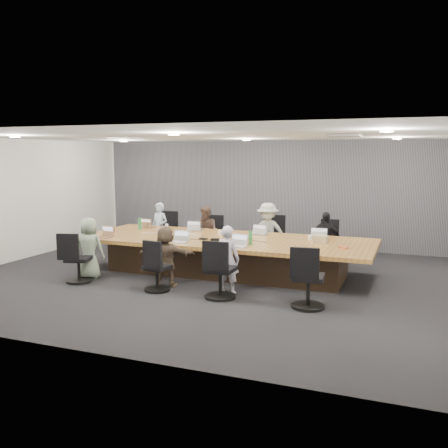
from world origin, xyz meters
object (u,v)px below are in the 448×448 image
(laptop_0, at_px, (148,227))
(bottle_green_left, at_px, (140,224))
(bottle_clear, at_px, (167,229))
(canvas_bag, at_px, (321,239))
(chair_3, at_px, (327,247))
(mug_brown, at_px, (113,229))
(stapler, at_px, (215,240))
(chair_7, at_px, (308,282))
(laptop_4, at_px, (105,237))
(chair_0, at_px, (166,235))
(person_3, at_px, (325,239))
(laptop_3, at_px, (321,237))
(person_5, at_px, (166,256))
(person_1, at_px, (207,232))
(chair_2, at_px, (272,241))
(snack_packet, at_px, (343,248))
(person_2, at_px, (268,233))
(person_6, at_px, (227,259))
(chair_5, at_px, (157,271))
(person_4, at_px, (89,248))
(conference_table, at_px, (226,254))
(chair_6, at_px, (220,274))
(laptop_2, at_px, (261,233))
(bottle_green_right, at_px, (250,238))
(chair_4, at_px, (79,263))
(laptop_6, at_px, (238,246))
(person_0, at_px, (160,228))
(chair_1, at_px, (212,240))

(laptop_0, relative_size, bottle_green_left, 1.26)
(bottle_clear, relative_size, canvas_bag, 0.86)
(chair_3, bearing_deg, mug_brown, 20.41)
(stapler, bearing_deg, canvas_bag, -5.38)
(laptop_0, bearing_deg, mug_brown, 67.27)
(chair_7, distance_m, laptop_4, 4.56)
(chair_0, xyz_separation_m, mug_brown, (-0.38, -1.81, 0.40))
(person_3, height_order, laptop_4, person_3)
(laptop_3, distance_m, person_5, 3.29)
(person_1, xyz_separation_m, mug_brown, (-1.65, -1.46, 0.18))
(chair_2, xyz_separation_m, laptop_4, (-2.90, -2.50, 0.32))
(bottle_clear, xyz_separation_m, snack_packet, (3.80, -0.30, -0.10))
(chair_3, bearing_deg, person_2, 13.35)
(chair_0, distance_m, person_6, 4.16)
(chair_5, bearing_deg, person_6, 25.66)
(person_3, bearing_deg, person_4, -146.92)
(chair_5, height_order, bottle_green_left, bottle_green_left)
(chair_2, xyz_separation_m, person_5, (-1.19, -3.05, 0.15))
(snack_packet, bearing_deg, conference_table, 173.77)
(chair_6, xyz_separation_m, person_5, (-1.23, 0.35, 0.15))
(conference_table, height_order, person_5, person_5)
(person_5, bearing_deg, laptop_2, -133.65)
(chair_5, xyz_separation_m, person_1, (-0.32, 3.05, 0.25))
(conference_table, relative_size, bottle_green_right, 22.82)
(chair_2, xyz_separation_m, laptop_2, (0.00, -0.90, 0.32))
(person_3, distance_m, bottle_green_right, 2.16)
(chair_6, bearing_deg, laptop_4, 163.21)
(person_1, height_order, laptop_4, person_1)
(person_3, distance_m, stapler, 2.59)
(chair_2, height_order, chair_4, chair_2)
(chair_4, height_order, chair_5, chair_4)
(bottle_green_left, relative_size, mug_brown, 2.34)
(laptop_6, xyz_separation_m, bottle_clear, (-1.93, 0.84, 0.10))
(person_3, height_order, person_4, person_4)
(snack_packet, bearing_deg, person_4, -167.27)
(chair_7, relative_size, person_6, 0.69)
(chair_0, height_order, snack_packet, chair_0)
(bottle_clear, distance_m, canvas_bag, 3.31)
(laptop_2, xyz_separation_m, bottle_green_left, (-2.78, -0.39, 0.13))
(person_2, bearing_deg, laptop_3, -30.59)
(person_0, bearing_deg, canvas_bag, -5.07)
(chair_0, distance_m, laptop_2, 2.94)
(chair_5, height_order, person_1, person_1)
(stapler, bearing_deg, chair_3, 26.33)
(person_2, relative_size, laptop_6, 4.14)
(chair_1, bearing_deg, person_0, 13.52)
(laptop_6, bearing_deg, bottle_green_left, 163.62)
(person_3, bearing_deg, person_2, -179.69)
(laptop_2, bearing_deg, person_0, -4.03)
(chair_4, distance_m, chair_6, 2.93)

